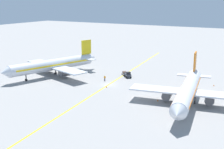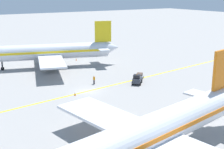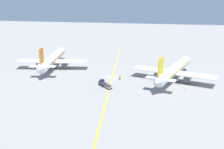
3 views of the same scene
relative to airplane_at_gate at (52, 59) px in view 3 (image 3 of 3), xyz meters
The scene contains 11 objects.
ground_plane 26.51m from the airplane_at_gate, 13.96° to the right, with size 400.00×400.00×0.00m, color gray.
apron_yellow_centreline 26.51m from the airplane_at_gate, 13.96° to the right, with size 0.40×120.00×0.01m, color yellow.
airplane_at_gate is the anchor object (origin of this frame).
airplane_adjacent_stand 46.89m from the airplane_at_gate, ahead, with size 28.28×34.77×10.60m.
baggage_tug_dark 29.70m from the airplane_at_gate, 34.17° to the right, with size 3.18×3.18×2.11m.
baggage_cart_trailing 32.95m from the airplane_at_gate, 35.24° to the right, with size 2.83×2.83×1.24m.
ground_crew_worker 30.38m from the airplane_at_gate, 18.13° to the right, with size 0.57×0.28×1.68m.
traffic_cone_near_nose 52.34m from the airplane_at_gate, 17.51° to the right, with size 0.32×0.32×0.55m, color orange.
traffic_cone_mid_apron 8.01m from the airplane_at_gate, ahead, with size 0.32×0.32×0.55m, color orange.
traffic_cone_by_wingtip 20.50m from the airplane_at_gate, 95.06° to the right, with size 0.32×0.32×0.55m, color orange.
traffic_cone_far_edge 24.91m from the airplane_at_gate, ahead, with size 0.32×0.32×0.55m, color orange.
Camera 3 is at (18.36, -86.92, 26.98)m, focal length 42.00 mm.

